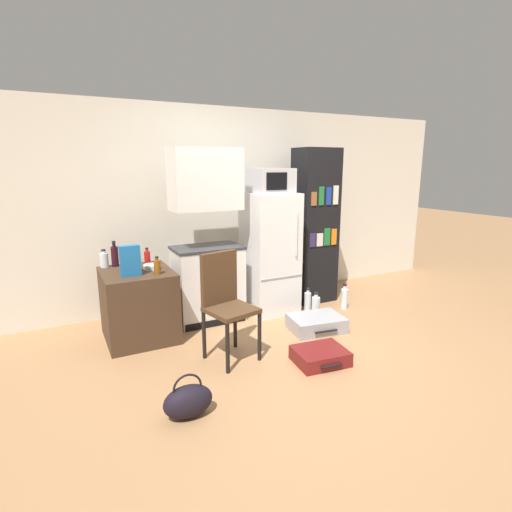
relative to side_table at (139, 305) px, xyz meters
name	(u,v)px	position (x,y,z in m)	size (l,w,h in m)	color
ground_plane	(321,357)	(1.42, -1.22, -0.36)	(24.00, 24.00, 0.00)	#A3754C
wall_back	(246,206)	(1.62, 0.78, 0.88)	(6.40, 0.10, 2.47)	silver
side_table	(139,305)	(0.00, 0.00, 0.00)	(0.68, 0.75, 0.72)	#422D1E
kitchen_hutch	(207,244)	(0.82, 0.14, 0.54)	(0.77, 0.48, 1.95)	white
refrigerator	(270,253)	(1.60, 0.09, 0.37)	(0.57, 0.60, 1.45)	white
microwave	(270,181)	(1.60, 0.09, 1.23)	(0.45, 0.44, 0.28)	#B7B7BC
bookshelf	(315,227)	(2.31, 0.18, 0.63)	(0.52, 0.40, 1.98)	black
bottle_clear_short	(104,260)	(-0.26, 0.32, 0.44)	(0.09, 0.09, 0.19)	silver
bottle_milk_white	(136,263)	(-0.01, -0.04, 0.45)	(0.07, 0.07, 0.21)	white
bottle_wine_dark	(115,256)	(-0.16, 0.30, 0.47)	(0.07, 0.07, 0.27)	black
bottle_amber_beer	(157,267)	(0.16, -0.22, 0.44)	(0.07, 0.07, 0.18)	brown
bottle_ketchup_red	(147,257)	(0.17, 0.24, 0.44)	(0.07, 0.07, 0.18)	#AD1914
bowl	(152,267)	(0.16, 0.00, 0.38)	(0.17, 0.17, 0.05)	silver
cereal_box	(130,261)	(-0.08, -0.17, 0.51)	(0.19, 0.07, 0.30)	#1E66A8
chair	(225,297)	(0.63, -0.79, 0.22)	(0.48, 0.48, 0.99)	black
suitcase_large_flat	(316,323)	(1.75, -0.69, -0.28)	(0.63, 0.51, 0.16)	#99999E
suitcase_small_flat	(320,356)	(1.34, -1.32, -0.29)	(0.50, 0.44, 0.13)	maroon
handbag	(188,401)	(0.02, -1.54, -0.24)	(0.36, 0.20, 0.33)	black
water_bottle_front	(344,298)	(2.46, -0.30, -0.22)	(0.09, 0.09, 0.33)	silver
water_bottle_middle	(316,306)	(2.00, -0.33, -0.24)	(0.10, 0.10, 0.29)	silver
water_bottle_back	(308,301)	(2.02, -0.12, -0.24)	(0.08, 0.08, 0.28)	silver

